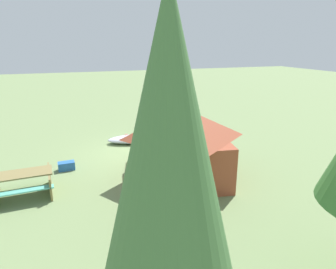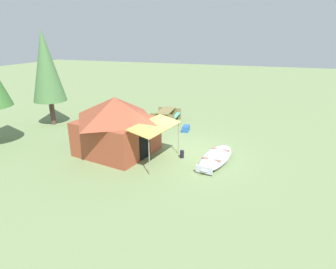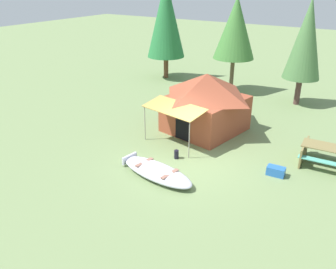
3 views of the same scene
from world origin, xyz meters
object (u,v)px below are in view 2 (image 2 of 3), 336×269
Objects in this scene: canvas_cabin_tent at (116,124)px; picnic_table at (166,115)px; pine_tree_back_left at (46,67)px; fuel_can at (182,154)px; beached_rowboat at (216,157)px; cooler_box at (186,129)px.

picnic_table is at bearing -5.57° from canvas_cabin_tent.
pine_tree_back_left is at bearing 112.67° from picnic_table.
canvas_cabin_tent is 3.17m from fuel_can.
picnic_table reaches higher than beached_rowboat.
picnic_table is at bearing 27.00° from fuel_can.
beached_rowboat is 4.55m from canvas_cabin_tent.
canvas_cabin_tent is 4.53m from cooler_box.
beached_rowboat is at bearing -101.72° from pine_tree_back_left.
picnic_table is at bearing 39.66° from beached_rowboat.
cooler_box is at bearing -128.61° from picnic_table.
pine_tree_back_left is at bearing 75.79° from fuel_can.
canvas_cabin_tent is (-0.43, 4.39, 1.12)m from beached_rowboat.
picnic_table is at bearing -67.33° from pine_tree_back_left.
picnic_table is 2.11m from cooler_box.
cooler_box is 0.11× the size of pine_tree_back_left.
beached_rowboat is 10.80m from pine_tree_back_left.
canvas_cabin_tent is at bearing -113.88° from pine_tree_back_left.
canvas_cabin_tent is at bearing 174.43° from picnic_table.
fuel_can is at bearing -83.43° from canvas_cabin_tent.
fuel_can is 0.06× the size of pine_tree_back_left.
picnic_table is (5.13, -0.50, -0.84)m from canvas_cabin_tent.
canvas_cabin_tent is 2.51× the size of picnic_table.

